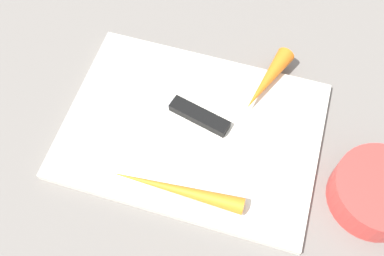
% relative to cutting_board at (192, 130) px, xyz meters
% --- Properties ---
extents(ground_plane, '(1.40, 1.40, 0.00)m').
position_rel_cutting_board_xyz_m(ground_plane, '(0.00, 0.00, -0.01)').
color(ground_plane, slate).
extents(cutting_board, '(0.36, 0.26, 0.01)m').
position_rel_cutting_board_xyz_m(cutting_board, '(0.00, 0.00, 0.00)').
color(cutting_board, silver).
rests_on(cutting_board, ground_plane).
extents(knife, '(0.20, 0.07, 0.01)m').
position_rel_cutting_board_xyz_m(knife, '(-0.01, 0.02, 0.01)').
color(knife, '#B7B7BC').
rests_on(knife, cutting_board).
extents(carrot_long, '(0.18, 0.03, 0.02)m').
position_rel_cutting_board_xyz_m(carrot_long, '(0.01, -0.10, 0.02)').
color(carrot_long, orange).
rests_on(carrot_long, cutting_board).
extents(carrot_short, '(0.06, 0.12, 0.03)m').
position_rel_cutting_board_xyz_m(carrot_short, '(0.09, 0.10, 0.02)').
color(carrot_short, orange).
rests_on(carrot_short, cutting_board).
extents(small_bowl, '(0.12, 0.12, 0.05)m').
position_rel_cutting_board_xyz_m(small_bowl, '(0.26, -0.03, 0.02)').
color(small_bowl, red).
rests_on(small_bowl, ground_plane).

